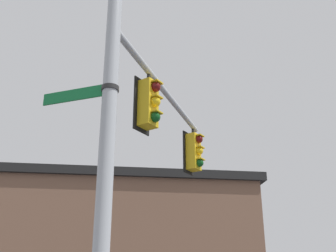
% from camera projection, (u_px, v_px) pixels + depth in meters
% --- Properties ---
extents(signal_pole, '(0.27, 0.27, 7.53)m').
position_uv_depth(signal_pole, '(105.00, 187.00, 6.72)').
color(signal_pole, '#ADB2B7').
rests_on(signal_pole, ground).
extents(mast_arm, '(5.32, 1.44, 0.14)m').
position_uv_depth(mast_arm, '(164.00, 91.00, 10.21)').
color(mast_arm, '#ADB2B7').
extents(traffic_light_nearest_pole, '(0.54, 0.49, 1.31)m').
position_uv_depth(traffic_light_nearest_pole, '(149.00, 103.00, 9.05)').
color(traffic_light_nearest_pole, black).
extents(traffic_light_mid_inner, '(0.54, 0.49, 1.31)m').
position_uv_depth(traffic_light_mid_inner, '(194.00, 152.00, 12.05)').
color(traffic_light_mid_inner, black).
extents(street_name_sign, '(0.49, 1.46, 0.22)m').
position_uv_depth(street_name_sign, '(90.00, 92.00, 7.48)').
color(street_name_sign, '#147238').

